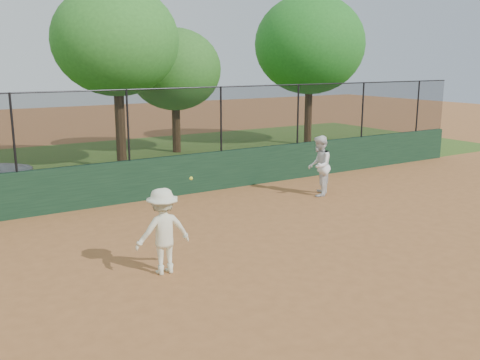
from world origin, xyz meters
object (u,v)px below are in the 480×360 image
player_main (163,231)px  tree_2 (116,41)px  tree_3 (175,70)px  player_second (319,166)px  tree_4 (310,45)px

player_main → tree_2: size_ratio=0.29×
player_main → tree_3: 14.12m
player_second → player_main: size_ratio=0.95×
player_main → tree_4: tree_4 is taller
tree_2 → player_main: bearing=-105.7°
player_main → tree_3: size_ratio=0.36×
tree_3 → player_second: bearing=-88.7°
tree_2 → tree_4: bearing=5.7°
player_second → player_main: 7.09m
tree_2 → tree_4: tree_4 is taller
tree_4 → tree_2: bearing=-174.3°
player_second → tree_3: 9.72m
player_main → tree_4: (12.47, 10.99, 3.85)m
tree_4 → player_second: bearing=-127.3°
tree_2 → tree_3: tree_2 is taller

